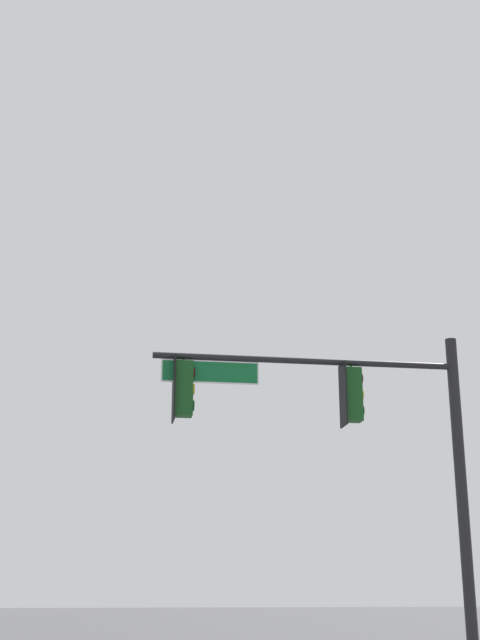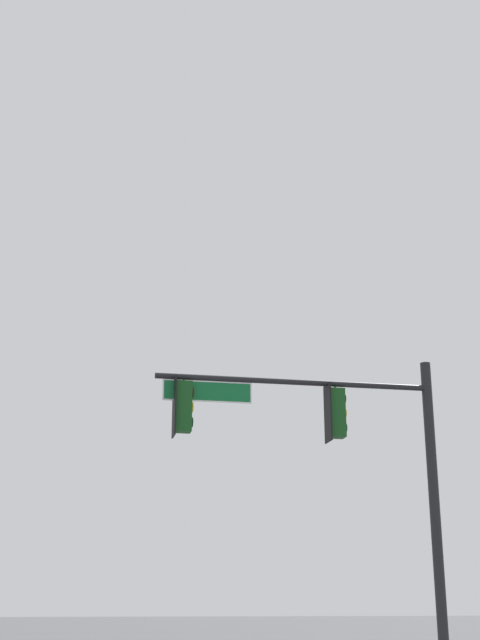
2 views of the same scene
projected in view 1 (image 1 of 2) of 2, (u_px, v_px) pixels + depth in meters
name	position (u px, v px, depth m)	size (l,w,h in m)	color
signal_pole_near	(355.00, 437.00, 17.81)	(6.27, 1.44, 6.86)	black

